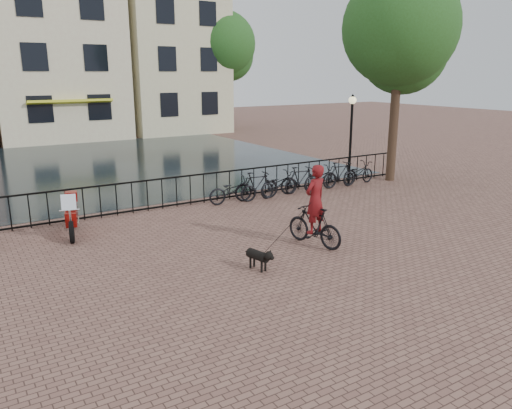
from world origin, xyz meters
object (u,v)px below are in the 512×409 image
cyclist (315,210)px  motorcycle (71,211)px  dog (258,258)px  lamp_post (351,124)px

cyclist → motorcycle: (-5.10, 4.18, -0.26)m
motorcycle → cyclist: bearing=-25.8°
dog → motorcycle: 5.69m
lamp_post → cyclist: size_ratio=1.40×
lamp_post → motorcycle: size_ratio=1.77×
cyclist → dog: cyclist is taller
lamp_post → cyclist: lamp_post is taller
dog → motorcycle: (-2.99, 4.82, 0.41)m
cyclist → dog: bearing=4.5°
cyclist → motorcycle: bearing=-51.6°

